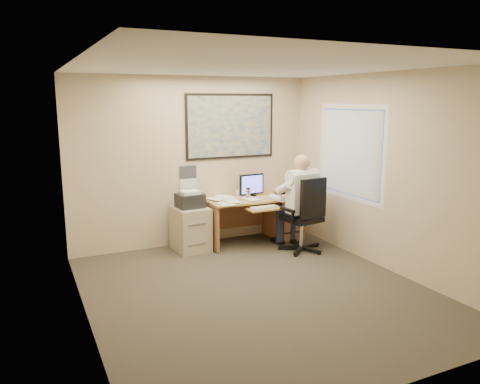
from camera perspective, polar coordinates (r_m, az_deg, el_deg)
name	(u,v)px	position (r m, az deg, el deg)	size (l,w,h in m)	color
room_shell	(258,184)	(5.53, 2.21, 0.99)	(4.00, 4.50, 2.70)	#39342C
desk	(270,213)	(7.93, 3.72, -2.61)	(1.60, 0.97, 1.11)	tan
world_map	(231,126)	(7.75, -1.15, 8.01)	(1.56, 0.03, 1.06)	#1E4C93
wall_calendar	(188,179)	(7.57, -6.34, 1.62)	(0.28, 0.01, 0.42)	white
window_blinds	(350,152)	(7.24, 13.22, 4.72)	(0.06, 1.40, 1.30)	beige
filing_cabinet	(190,225)	(7.37, -6.06, -3.98)	(0.53, 0.62, 0.95)	#B3A690
office_chair	(303,230)	(7.34, 7.69, -4.61)	(0.78, 0.78, 1.18)	black
person	(301,203)	(7.31, 7.45, -1.35)	(0.63, 0.90, 1.51)	white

